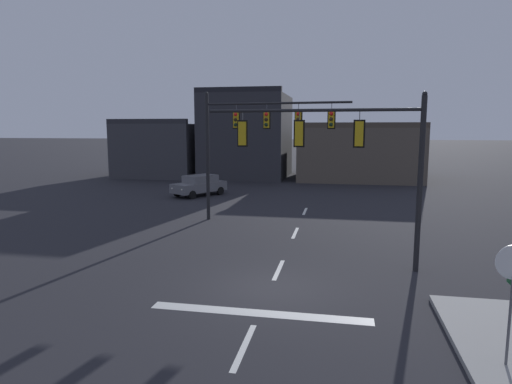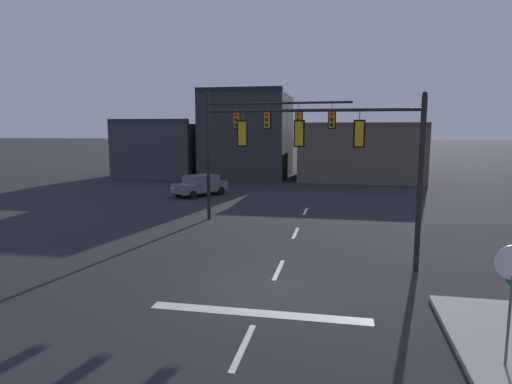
{
  "view_description": "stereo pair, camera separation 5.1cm",
  "coord_description": "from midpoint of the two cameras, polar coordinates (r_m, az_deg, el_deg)",
  "views": [
    {
      "loc": [
        2.19,
        -13.85,
        5.24
      ],
      "look_at": [
        -0.91,
        2.25,
        2.88
      ],
      "focal_mm": 31.12,
      "sensor_mm": 36.0,
      "label": 1
    },
    {
      "loc": [
        2.24,
        -13.84,
        5.24
      ],
      "look_at": [
        -0.91,
        2.25,
        2.88
      ],
      "focal_mm": 31.12,
      "sensor_mm": 36.0,
      "label": 2
    }
  ],
  "objects": [
    {
      "name": "signal_mast_far_side",
      "position": [
        24.53,
        -0.18,
        7.85
      ],
      "size": [
        8.09,
        0.96,
        7.27
      ],
      "color": "black",
      "rests_on": "ground"
    },
    {
      "name": "building_row",
      "position": [
        48.4,
        1.88,
        5.92
      ],
      "size": [
        31.64,
        12.34,
        9.2
      ],
      "color": "#38383D",
      "rests_on": "ground"
    },
    {
      "name": "ground_plane",
      "position": [
        14.97,
        1.91,
        -12.31
      ],
      "size": [
        400.0,
        400.0,
        0.0
      ],
      "primitive_type": "plane",
      "color": "#232328"
    },
    {
      "name": "stop_bar_paint",
      "position": [
        13.14,
        0.46,
        -15.3
      ],
      "size": [
        6.4,
        0.5,
        0.01
      ],
      "primitive_type": "cube",
      "color": "silver",
      "rests_on": "ground"
    },
    {
      "name": "car_lot_nearside",
      "position": [
        34.94,
        -7.14,
        0.92
      ],
      "size": [
        3.78,
        4.71,
        1.61
      ],
      "color": "slate",
      "rests_on": "ground"
    },
    {
      "name": "lane_centreline",
      "position": [
        16.83,
        3.01,
        -9.95
      ],
      "size": [
        0.16,
        26.4,
        0.01
      ],
      "color": "silver",
      "rests_on": "ground"
    },
    {
      "name": "signal_mast_near_side",
      "position": [
        16.8,
        11.65,
        5.51
      ],
      "size": [
        8.02,
        0.56,
        6.53
      ],
      "color": "black",
      "rests_on": "ground"
    }
  ]
}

